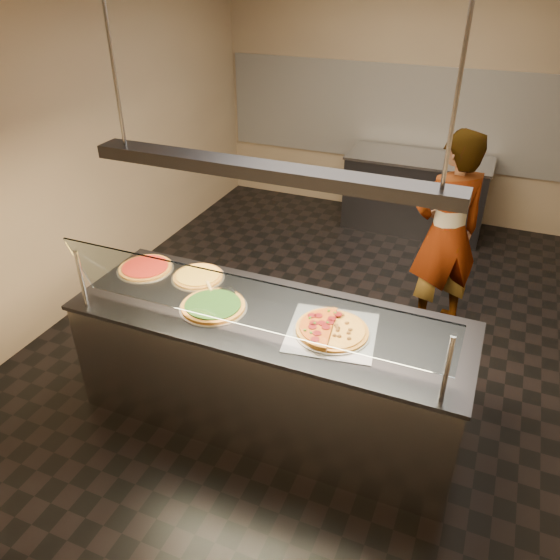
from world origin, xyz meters
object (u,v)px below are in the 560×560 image
at_px(half_pizza_pepperoni, 316,324).
at_px(heat_lamp_housing, 267,171).
at_px(pizza_cheese, 198,276).
at_px(perforated_tray, 332,332).
at_px(pizza_tomato, 146,267).
at_px(pizza_spinach, 213,305).
at_px(half_pizza_sausage, 349,333).
at_px(prep_table, 415,193).
at_px(worker, 447,234).
at_px(serving_counter, 269,367).
at_px(pizza_spatula, 216,288).
at_px(sneeze_guard, 246,304).

bearing_deg(half_pizza_pepperoni, heat_lamp_housing, 174.87).
bearing_deg(pizza_cheese, heat_lamp_housing, -19.39).
distance_m(perforated_tray, pizza_tomato, 1.62).
bearing_deg(pizza_spinach, pizza_tomato, 160.04).
distance_m(half_pizza_sausage, prep_table, 3.84).
distance_m(pizza_spinach, worker, 2.25).
xyz_separation_m(pizza_tomato, worker, (2.08, 1.53, -0.01)).
bearing_deg(half_pizza_sausage, heat_lamp_housing, 177.01).
xyz_separation_m(pizza_spinach, worker, (1.33, 1.81, -0.01)).
relative_size(half_pizza_pepperoni, heat_lamp_housing, 0.22).
relative_size(half_pizza_sausage, pizza_cheese, 1.24).
xyz_separation_m(half_pizza_pepperoni, pizza_spinach, (-0.74, -0.04, -0.02)).
distance_m(serving_counter, half_pizza_sausage, 0.76).
height_order(perforated_tray, half_pizza_sausage, half_pizza_sausage).
relative_size(serving_counter, pizza_cheese, 6.86).
bearing_deg(serving_counter, pizza_cheese, 160.61).
height_order(pizza_spinach, pizza_spatula, pizza_spatula).
relative_size(pizza_cheese, heat_lamp_housing, 0.18).
xyz_separation_m(serving_counter, prep_table, (0.34, 3.77, 0.00)).
bearing_deg(prep_table, half_pizza_sausage, -86.54).
bearing_deg(pizza_spatula, pizza_spinach, -66.89).
xyz_separation_m(sneeze_guard, worker, (0.94, 2.08, -0.29)).
distance_m(half_pizza_sausage, pizza_tomato, 1.73).
bearing_deg(pizza_spinach, worker, 53.56).
bearing_deg(heat_lamp_housing, perforated_tray, -3.91).
bearing_deg(pizza_tomato, serving_counter, -9.98).
bearing_deg(pizza_spatula, half_pizza_pepperoni, -10.42).
height_order(sneeze_guard, half_pizza_pepperoni, sneeze_guard).
distance_m(pizza_cheese, heat_lamp_housing, 1.25).
xyz_separation_m(pizza_cheese, heat_lamp_housing, (0.69, -0.24, 1.01)).
bearing_deg(half_pizza_sausage, prep_table, 93.46).
relative_size(serving_counter, pizza_spatula, 9.78).
distance_m(pizza_cheese, prep_table, 3.71).
bearing_deg(half_pizza_pepperoni, serving_counter, 174.87).
bearing_deg(serving_counter, perforated_tray, -3.91).
bearing_deg(pizza_tomato, heat_lamp_housing, -9.98).
height_order(half_pizza_sausage, worker, worker).
height_order(perforated_tray, pizza_spinach, pizza_spinach).
height_order(prep_table, worker, worker).
bearing_deg(pizza_tomato, worker, 36.40).
xyz_separation_m(pizza_spinach, pizza_tomato, (-0.75, 0.27, -0.00)).
bearing_deg(perforated_tray, sneeze_guard, -146.03).
distance_m(pizza_spinach, heat_lamp_housing, 1.08).
xyz_separation_m(half_pizza_sausage, pizza_cheese, (-1.27, 0.27, -0.01)).
relative_size(serving_counter, prep_table, 1.60).
height_order(perforated_tray, pizza_spatula, pizza_spatula).
height_order(pizza_spatula, heat_lamp_housing, heat_lamp_housing).
distance_m(sneeze_guard, pizza_cheese, 0.95).
distance_m(sneeze_guard, worker, 2.30).
xyz_separation_m(serving_counter, half_pizza_pepperoni, (0.35, -0.03, 0.50)).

